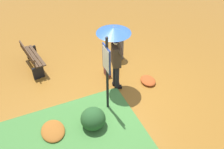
# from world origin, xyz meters

# --- Properties ---
(ground_plane) EXTENTS (18.00, 18.00, 0.00)m
(ground_plane) POSITION_xyz_m (0.00, 0.00, 0.00)
(ground_plane) COLOR #9E6623
(person_with_umbrella) EXTENTS (0.96, 0.96, 2.04)m
(person_with_umbrella) POSITION_xyz_m (0.27, 0.08, 1.55)
(person_with_umbrella) COLOR black
(person_with_umbrella) RESTS_ON ground_plane
(info_sign_post) EXTENTS (0.44, 0.07, 2.30)m
(info_sign_post) POSITION_xyz_m (-0.53, 0.66, 1.44)
(info_sign_post) COLOR black
(info_sign_post) RESTS_ON ground_plane
(handbag) EXTENTS (0.30, 0.14, 0.37)m
(handbag) POSITION_xyz_m (0.82, 0.08, 0.13)
(handbag) COLOR brown
(handbag) RESTS_ON ground_plane
(park_bench) EXTENTS (1.40, 0.60, 0.75)m
(park_bench) POSITION_xyz_m (2.22, 2.20, 0.40)
(park_bench) COLOR black
(park_bench) RESTS_ON ground_plane
(trash_bin) EXTENTS (0.42, 0.42, 0.83)m
(trash_bin) POSITION_xyz_m (1.58, -0.65, 0.42)
(trash_bin) COLOR #4C4C51
(trash_bin) RESTS_ON ground_plane
(shrub_cluster) EXTENTS (0.71, 0.65, 0.58)m
(shrub_cluster) POSITION_xyz_m (-0.95, 1.23, 0.27)
(shrub_cluster) COLOR #285628
(shrub_cluster) RESTS_ON ground_plane
(leaf_pile_near_person) EXTENTS (0.56, 0.45, 0.12)m
(leaf_pile_near_person) POSITION_xyz_m (-0.03, -0.96, 0.06)
(leaf_pile_near_person) COLOR #B74C1E
(leaf_pile_near_person) RESTS_ON ground_plane
(leaf_pile_by_bench) EXTENTS (0.75, 0.60, 0.16)m
(leaf_pile_by_bench) POSITION_xyz_m (-0.77, 2.27, 0.08)
(leaf_pile_by_bench) COLOR #A86023
(leaf_pile_by_bench) RESTS_ON ground_plane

